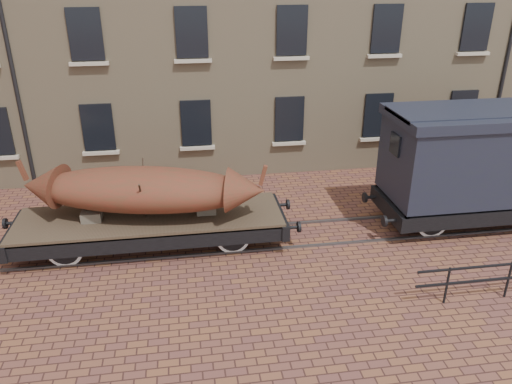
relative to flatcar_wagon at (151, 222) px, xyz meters
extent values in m
plane|color=brown|center=(4.08, 0.00, -0.79)|extent=(90.00, 90.00, 0.00)
cube|color=beige|center=(-5.42, 4.90, 0.46)|extent=(1.30, 0.18, 0.12)
cube|color=black|center=(-1.92, 4.96, 1.41)|extent=(1.10, 0.12, 1.70)
cube|color=beige|center=(-1.92, 4.90, 0.46)|extent=(1.30, 0.18, 0.12)
cube|color=black|center=(1.58, 4.96, 1.41)|extent=(1.10, 0.12, 1.70)
cube|color=beige|center=(1.58, 4.90, 0.46)|extent=(1.30, 0.18, 0.12)
cube|color=black|center=(5.08, 4.96, 1.41)|extent=(1.10, 0.12, 1.70)
cube|color=beige|center=(5.08, 4.90, 0.46)|extent=(1.30, 0.18, 0.12)
cube|color=black|center=(8.58, 4.96, 1.41)|extent=(1.10, 0.12, 1.70)
cube|color=beige|center=(8.58, 4.90, 0.46)|extent=(1.30, 0.18, 0.12)
cube|color=black|center=(12.08, 4.96, 1.41)|extent=(1.10, 0.12, 1.70)
cube|color=beige|center=(12.08, 4.90, 0.46)|extent=(1.30, 0.18, 0.12)
cube|color=black|center=(-1.92, 4.96, 4.61)|extent=(1.10, 0.12, 1.70)
cube|color=beige|center=(-1.92, 4.90, 3.66)|extent=(1.30, 0.18, 0.12)
cube|color=black|center=(1.58, 4.96, 4.61)|extent=(1.10, 0.12, 1.70)
cube|color=beige|center=(1.58, 4.90, 3.66)|extent=(1.30, 0.18, 0.12)
cube|color=black|center=(5.08, 4.96, 4.61)|extent=(1.10, 0.12, 1.70)
cube|color=beige|center=(5.08, 4.90, 3.66)|extent=(1.30, 0.18, 0.12)
cube|color=black|center=(8.58, 4.96, 4.61)|extent=(1.10, 0.12, 1.70)
cube|color=beige|center=(8.58, 4.90, 3.66)|extent=(1.30, 0.18, 0.12)
cube|color=black|center=(12.08, 4.96, 4.61)|extent=(1.10, 0.12, 1.70)
cube|color=beige|center=(12.08, 4.90, 3.66)|extent=(1.30, 0.18, 0.12)
cube|color=#59595E|center=(4.08, -0.72, -0.76)|extent=(30.00, 0.08, 0.06)
cube|color=#59595E|center=(4.08, 0.72, -0.76)|extent=(30.00, 0.08, 0.06)
cylinder|color=black|center=(7.08, -3.80, -0.29)|extent=(0.06, 0.06, 1.00)
cylinder|color=black|center=(8.68, -3.80, -0.29)|extent=(0.06, 0.06, 1.00)
cube|color=#47382B|center=(0.00, 0.00, 0.14)|extent=(7.43, 2.18, 0.12)
cube|color=black|center=(0.00, -1.01, -0.10)|extent=(7.43, 0.16, 0.45)
cube|color=black|center=(0.00, 1.01, -0.10)|extent=(7.43, 0.16, 0.45)
cube|color=black|center=(-3.72, 0.00, -0.10)|extent=(0.22, 2.28, 0.45)
cylinder|color=black|center=(-3.99, 0.74, -0.10)|extent=(0.35, 0.10, 0.10)
cylinder|color=black|center=(-4.16, 0.74, -0.10)|extent=(0.08, 0.32, 0.32)
cube|color=black|center=(3.72, 0.00, -0.10)|extent=(0.22, 2.28, 0.45)
cylinder|color=black|center=(3.99, -0.74, -0.10)|extent=(0.35, 0.10, 0.10)
cylinder|color=black|center=(4.16, -0.74, -0.10)|extent=(0.08, 0.32, 0.32)
cylinder|color=black|center=(3.99, 0.74, -0.10)|extent=(0.35, 0.10, 0.10)
cylinder|color=black|center=(4.16, 0.74, -0.10)|extent=(0.08, 0.32, 0.32)
cylinder|color=black|center=(-2.28, 0.00, -0.32)|extent=(0.10, 1.88, 0.10)
cylinder|color=white|center=(-2.28, -0.72, -0.32)|extent=(0.95, 0.07, 0.95)
cylinder|color=black|center=(-2.28, -0.72, -0.32)|extent=(0.78, 0.10, 0.78)
cube|color=black|center=(-2.28, -0.84, -0.08)|extent=(0.89, 0.08, 0.10)
cylinder|color=white|center=(-2.28, 0.72, -0.32)|extent=(0.95, 0.07, 0.95)
cylinder|color=black|center=(-2.28, 0.72, -0.32)|extent=(0.78, 0.10, 0.78)
cube|color=black|center=(-2.28, 0.84, -0.08)|extent=(0.89, 0.08, 0.10)
cylinder|color=black|center=(2.28, 0.00, -0.32)|extent=(0.10, 1.88, 0.10)
cylinder|color=white|center=(2.28, -0.72, -0.32)|extent=(0.95, 0.07, 0.95)
cylinder|color=black|center=(2.28, -0.72, -0.32)|extent=(0.78, 0.10, 0.78)
cube|color=black|center=(2.28, -0.84, -0.08)|extent=(0.89, 0.08, 0.10)
cylinder|color=white|center=(2.28, 0.72, -0.32)|extent=(0.95, 0.07, 0.95)
cylinder|color=black|center=(2.28, 0.72, -0.32)|extent=(0.78, 0.10, 0.78)
cube|color=black|center=(2.28, 0.84, -0.08)|extent=(0.89, 0.08, 0.10)
cube|color=black|center=(0.00, 0.00, -0.25)|extent=(3.97, 0.06, 0.06)
cube|color=#6D6355|center=(-1.59, 0.00, 0.34)|extent=(0.55, 0.50, 0.28)
cube|color=#6D6355|center=(1.59, 0.00, 0.34)|extent=(0.55, 0.50, 0.28)
ellipsoid|color=maroon|center=(-0.12, 0.00, 1.03)|extent=(6.28, 3.05, 1.20)
cone|color=maroon|center=(-2.92, 0.58, 1.08)|extent=(1.25, 1.33, 1.14)
cube|color=maroon|center=(-3.37, 0.67, 1.53)|extent=(0.26, 0.17, 0.58)
cone|color=maroon|center=(2.68, -0.58, 1.08)|extent=(1.25, 1.33, 1.14)
cube|color=maroon|center=(3.13, -0.67, 1.53)|extent=(0.26, 0.17, 0.58)
cylinder|color=#362A1F|center=(-0.12, -0.49, 0.90)|extent=(0.05, 1.03, 1.43)
cylinder|color=#362A1F|center=(-0.12, 0.49, 0.90)|extent=(0.05, 1.03, 1.43)
cube|color=black|center=(10.22, -1.13, -0.07)|extent=(6.14, 0.16, 0.46)
cube|color=black|center=(10.22, 1.13, -0.07)|extent=(6.14, 0.16, 0.46)
cube|color=black|center=(7.15, 0.00, -0.07)|extent=(0.23, 2.46, 0.46)
cylinder|color=black|center=(6.69, -0.82, -0.07)|extent=(0.08, 0.33, 0.33)
cylinder|color=black|center=(6.69, 0.82, -0.07)|extent=(0.08, 0.33, 0.33)
cylinder|color=black|center=(8.27, 0.00, -0.30)|extent=(0.10, 1.94, 0.10)
cylinder|color=white|center=(8.27, -0.72, -0.30)|extent=(0.98, 0.07, 0.98)
cylinder|color=black|center=(8.27, -0.72, -0.30)|extent=(0.81, 0.10, 0.81)
cylinder|color=white|center=(8.27, 0.72, -0.30)|extent=(0.98, 0.07, 0.98)
cylinder|color=black|center=(8.27, 0.72, -0.30)|extent=(0.81, 0.10, 0.81)
cube|color=black|center=(10.22, 0.00, 1.41)|extent=(6.14, 2.46, 2.35)
cube|color=black|center=(10.22, 0.00, 2.73)|extent=(6.33, 2.60, 0.29)
cube|color=black|center=(10.22, 0.00, 2.84)|extent=(6.33, 1.74, 0.12)
cube|color=black|center=(7.13, 0.00, 1.97)|extent=(0.08, 0.61, 0.61)
camera|label=1|loc=(1.06, -12.91, 6.66)|focal=35.00mm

